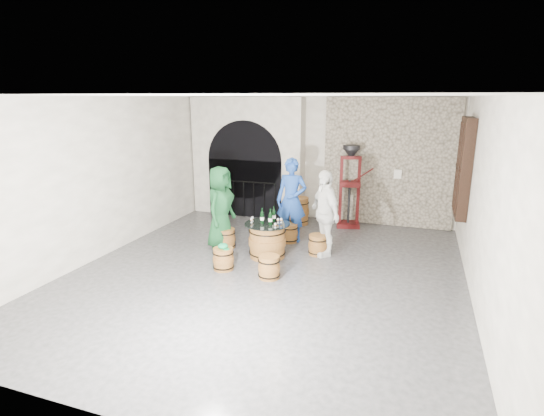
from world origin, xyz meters
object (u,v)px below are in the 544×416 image
(wine_bottle_right, at_px, (274,215))
(side_barrel, at_px, (299,211))
(person_white, at_px, (325,213))
(wine_bottle_left, at_px, (262,217))
(barrel_stool_far, at_px, (289,233))
(barrel_stool_near_right, at_px, (269,267))
(corking_press, at_px, (350,180))
(person_blue, at_px, (292,200))
(person_green, at_px, (221,207))
(barrel_table, at_px, (267,240))
(barrel_stool_left, at_px, (226,238))
(wine_bottle_center, at_px, (270,218))
(barrel_stool_right, at_px, (318,245))
(barrel_stool_near_left, at_px, (223,259))

(wine_bottle_right, bearing_deg, side_barrel, 92.67)
(wine_bottle_right, distance_m, side_barrel, 2.35)
(person_white, relative_size, wine_bottle_left, 5.48)
(barrel_stool_far, height_order, wine_bottle_right, wine_bottle_right)
(barrel_stool_near_right, height_order, corking_press, corking_press)
(wine_bottle_left, bearing_deg, person_white, 25.28)
(barrel_stool_far, height_order, side_barrel, side_barrel)
(barrel_stool_near_right, xyz_separation_m, person_blue, (-0.23, 2.14, 0.74))
(person_green, relative_size, side_barrel, 2.55)
(barrel_table, height_order, wine_bottle_left, wine_bottle_left)
(barrel_stool_left, distance_m, wine_bottle_center, 1.32)
(person_white, bearing_deg, person_green, -122.44)
(barrel_stool_far, distance_m, barrel_stool_near_right, 2.05)
(barrel_stool_right, relative_size, barrel_stool_near_left, 1.00)
(person_white, bearing_deg, barrel_stool_near_left, -88.10)
(barrel_table, bearing_deg, corking_press, 65.49)
(wine_bottle_right, distance_m, corking_press, 2.75)
(wine_bottle_left, bearing_deg, barrel_stool_far, 77.02)
(barrel_table, xyz_separation_m, person_white, (1.06, 0.52, 0.54))
(barrel_stool_far, distance_m, wine_bottle_left, 1.27)
(barrel_table, xyz_separation_m, corking_press, (1.22, 2.66, 0.84))
(person_green, height_order, person_white, person_white)
(barrel_stool_far, distance_m, barrel_stool_near_left, 2.07)
(wine_bottle_left, relative_size, wine_bottle_right, 1.00)
(barrel_stool_near_right, bearing_deg, person_blue, 96.08)
(wine_bottle_center, xyz_separation_m, wine_bottle_right, (-0.01, 0.23, 0.00))
(barrel_stool_left, bearing_deg, side_barrel, 65.98)
(barrel_stool_near_right, bearing_deg, wine_bottle_left, 117.04)
(corking_press, bearing_deg, person_blue, -136.86)
(barrel_table, bearing_deg, person_blue, 82.04)
(barrel_stool_near_left, bearing_deg, person_blue, 70.48)
(wine_bottle_center, bearing_deg, barrel_stool_near_right, -71.93)
(barrel_stool_right, distance_m, person_green, 2.22)
(wine_bottle_left, xyz_separation_m, wine_bottle_right, (0.18, 0.21, 0.00))
(barrel_table, relative_size, person_green, 0.52)
(barrel_stool_far, xyz_separation_m, wine_bottle_left, (-0.25, -1.07, 0.63))
(person_white, distance_m, wine_bottle_left, 1.28)
(side_barrel, bearing_deg, wine_bottle_left, -91.61)
(barrel_stool_left, distance_m, person_green, 0.69)
(barrel_stool_far, distance_m, wine_bottle_right, 1.07)
(wine_bottle_right, bearing_deg, corking_press, 65.37)
(barrel_stool_near_left, distance_m, wine_bottle_center, 1.24)
(person_white, bearing_deg, corking_press, 136.48)
(barrel_stool_near_left, distance_m, wine_bottle_left, 1.17)
(barrel_table, xyz_separation_m, barrel_stool_left, (-1.03, 0.23, -0.14))
(barrel_stool_far, height_order, wine_bottle_center, wine_bottle_center)
(barrel_stool_near_right, distance_m, side_barrel, 3.49)
(wine_bottle_left, height_order, side_barrel, wine_bottle_left)
(person_green, distance_m, wine_bottle_right, 1.24)
(barrel_stool_right, bearing_deg, barrel_stool_left, -173.09)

